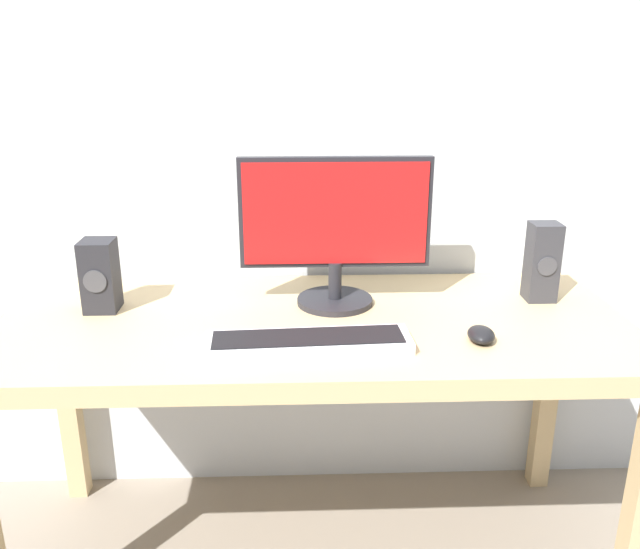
{
  "coord_description": "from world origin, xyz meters",
  "views": [
    {
      "loc": [
        -0.04,
        -1.56,
        1.39
      ],
      "look_at": [
        0.02,
        0.0,
        0.86
      ],
      "focal_mm": 36.73,
      "sensor_mm": 36.0,
      "label": 1
    }
  ],
  "objects_px": {
    "speaker_right": "(542,262)",
    "keyboard_primary": "(308,342)",
    "desk": "(313,346)",
    "mouse": "(481,335)",
    "speaker_left": "(100,276)",
    "monitor": "(335,226)"
  },
  "relations": [
    {
      "from": "speaker_right",
      "to": "speaker_left",
      "type": "relative_size",
      "value": 1.14
    },
    {
      "from": "desk",
      "to": "mouse",
      "type": "xyz_separation_m",
      "value": [
        0.4,
        -0.15,
        0.09
      ]
    },
    {
      "from": "speaker_right",
      "to": "speaker_left",
      "type": "xyz_separation_m",
      "value": [
        -1.19,
        -0.03,
        -0.01
      ]
    },
    {
      "from": "monitor",
      "to": "speaker_right",
      "type": "xyz_separation_m",
      "value": [
        0.57,
        0.0,
        -0.11
      ]
    },
    {
      "from": "monitor",
      "to": "speaker_left",
      "type": "bearing_deg",
      "value": -177.22
    },
    {
      "from": "desk",
      "to": "speaker_right",
      "type": "relative_size",
      "value": 7.48
    },
    {
      "from": "mouse",
      "to": "desk",
      "type": "bearing_deg",
      "value": 164.37
    },
    {
      "from": "monitor",
      "to": "keyboard_primary",
      "type": "xyz_separation_m",
      "value": [
        -0.08,
        -0.29,
        -0.2
      ]
    },
    {
      "from": "desk",
      "to": "mouse",
      "type": "distance_m",
      "value": 0.44
    },
    {
      "from": "monitor",
      "to": "speaker_right",
      "type": "height_order",
      "value": "monitor"
    },
    {
      "from": "monitor",
      "to": "speaker_left",
      "type": "relative_size",
      "value": 2.65
    },
    {
      "from": "keyboard_primary",
      "to": "speaker_left",
      "type": "height_order",
      "value": "speaker_left"
    },
    {
      "from": "desk",
      "to": "speaker_left",
      "type": "distance_m",
      "value": 0.59
    },
    {
      "from": "keyboard_primary",
      "to": "monitor",
      "type": "bearing_deg",
      "value": 74.97
    },
    {
      "from": "speaker_right",
      "to": "keyboard_primary",
      "type": "bearing_deg",
      "value": -155.37
    },
    {
      "from": "desk",
      "to": "keyboard_primary",
      "type": "distance_m",
      "value": 0.2
    },
    {
      "from": "keyboard_primary",
      "to": "speaker_right",
      "type": "relative_size",
      "value": 2.23
    },
    {
      "from": "speaker_right",
      "to": "mouse",
      "type": "bearing_deg",
      "value": -130.83
    },
    {
      "from": "keyboard_primary",
      "to": "mouse",
      "type": "height_order",
      "value": "mouse"
    },
    {
      "from": "desk",
      "to": "speaker_right",
      "type": "xyz_separation_m",
      "value": [
        0.63,
        0.12,
        0.19
      ]
    },
    {
      "from": "monitor",
      "to": "mouse",
      "type": "bearing_deg",
      "value": -38.85
    },
    {
      "from": "monitor",
      "to": "speaker_left",
      "type": "height_order",
      "value": "monitor"
    }
  ]
}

